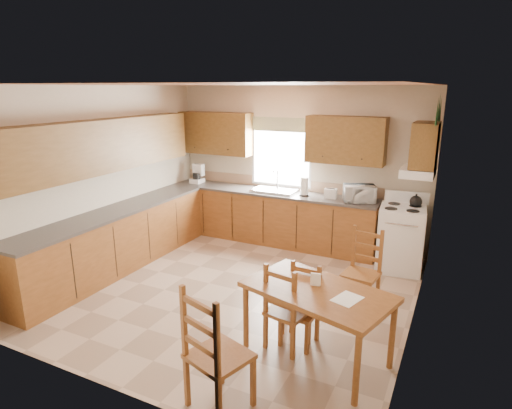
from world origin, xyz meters
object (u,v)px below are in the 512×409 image
at_px(chair_far_left, 300,307).
at_px(chair_far_right, 361,270).
at_px(chair_near_left, 288,306).
at_px(chair_near_right, 219,348).
at_px(stove, 400,239).
at_px(microwave, 359,193).
at_px(dining_table, 316,324).

bearing_deg(chair_far_left, chair_far_right, 73.62).
xyz_separation_m(chair_near_left, chair_near_right, (-0.19, -1.07, 0.09)).
bearing_deg(stove, microwave, 156.75).
xyz_separation_m(chair_far_left, chair_far_right, (0.40, 1.11, 0.06)).
xyz_separation_m(stove, dining_table, (-0.43, -2.66, -0.10)).
bearing_deg(chair_near_left, chair_far_right, -101.14).
bearing_deg(chair_far_left, chair_near_left, -126.75).
xyz_separation_m(dining_table, chair_far_left, (-0.24, 0.16, 0.05)).
xyz_separation_m(microwave, chair_near_right, (-0.24, -3.90, -0.49)).
xyz_separation_m(stove, chair_near_right, (-0.95, -3.68, 0.09)).
xyz_separation_m(chair_near_right, chair_far_left, (0.28, 1.18, -0.13)).
height_order(dining_table, chair_near_right, chair_near_right).
height_order(stove, chair_far_right, chair_far_right).
bearing_deg(chair_far_right, chair_far_left, -101.78).
relative_size(dining_table, chair_near_right, 1.25).
relative_size(chair_far_left, chair_far_right, 0.88).
bearing_deg(microwave, chair_near_right, -114.97).
xyz_separation_m(microwave, chair_far_left, (0.04, -2.73, -0.62)).
height_order(stove, chair_near_left, stove).
height_order(stove, dining_table, stove).
bearing_deg(dining_table, chair_near_left, -172.29).
bearing_deg(chair_near_right, stove, -86.58).
bearing_deg(stove, dining_table, -104.99).
relative_size(chair_near_left, chair_far_right, 0.97).
relative_size(dining_table, chair_far_left, 1.64).
bearing_deg(chair_near_right, dining_table, -99.02).
distance_m(stove, chair_far_left, 2.59).
relative_size(stove, chair_far_left, 1.10).
relative_size(stove, chair_near_right, 0.84).
xyz_separation_m(microwave, dining_table, (0.27, -2.88, -0.67)).
bearing_deg(dining_table, microwave, 111.25).
bearing_deg(dining_table, stove, 96.68).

